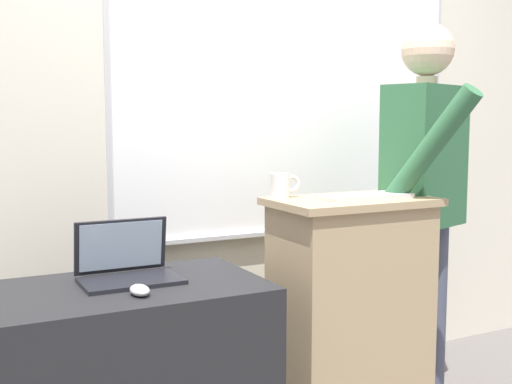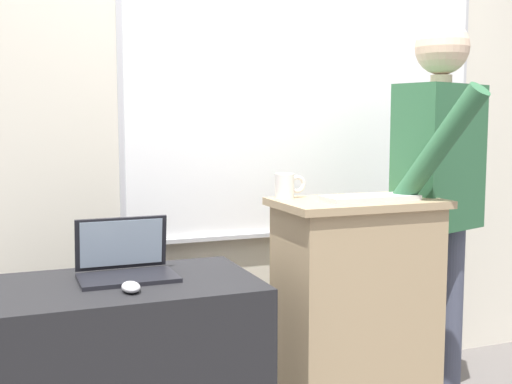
# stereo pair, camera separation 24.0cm
# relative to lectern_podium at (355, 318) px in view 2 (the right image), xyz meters

# --- Properties ---
(back_wall) EXTENTS (6.40, 0.17, 2.85)m
(back_wall) POSITION_rel_lectern_podium_xyz_m (-0.29, 0.69, 0.93)
(back_wall) COLOR beige
(back_wall) RESTS_ON ground_plane
(lectern_podium) EXTENTS (0.65, 0.40, 0.98)m
(lectern_podium) POSITION_rel_lectern_podium_xyz_m (0.00, 0.00, 0.00)
(lectern_podium) COLOR tan
(lectern_podium) RESTS_ON ground_plane
(person_presenter) EXTENTS (0.57, 0.63, 1.71)m
(person_presenter) POSITION_rel_lectern_podium_xyz_m (0.44, 0.06, 0.50)
(person_presenter) COLOR #474C60
(person_presenter) RESTS_ON ground_plane
(laptop) EXTENTS (0.34, 0.25, 0.21)m
(laptop) POSITION_rel_lectern_podium_xyz_m (-0.91, 0.07, 0.30)
(laptop) COLOR black
(laptop) RESTS_ON side_desk
(wireless_keyboard) EXTENTS (0.38, 0.15, 0.02)m
(wireless_keyboard) POSITION_rel_lectern_podium_xyz_m (0.03, -0.05, 0.50)
(wireless_keyboard) COLOR silver
(wireless_keyboard) RESTS_ON lectern_podium
(computer_mouse_by_laptop) EXTENTS (0.06, 0.10, 0.03)m
(computer_mouse_by_laptop) POSITION_rel_lectern_podium_xyz_m (-0.93, -0.15, 0.26)
(computer_mouse_by_laptop) COLOR #BCBCC1
(computer_mouse_by_laptop) RESTS_ON side_desk
(coffee_mug) EXTENTS (0.13, 0.08, 0.10)m
(coffee_mug) POSITION_rel_lectern_podium_xyz_m (-0.25, 0.13, 0.54)
(coffee_mug) COLOR silver
(coffee_mug) RESTS_ON lectern_podium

